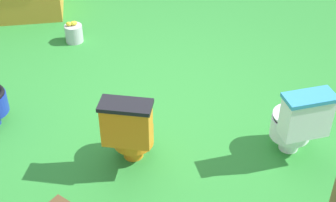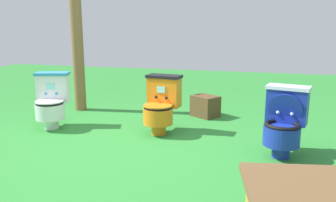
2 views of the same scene
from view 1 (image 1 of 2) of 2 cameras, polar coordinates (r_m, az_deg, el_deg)
ground at (r=5.15m, az=-1.70°, el=-0.94°), size 14.00×14.00×0.00m
toilet_white at (r=4.54m, az=14.61°, el=-2.28°), size 0.53×0.59×0.73m
toilet_orange at (r=4.32m, az=-4.35°, el=-3.23°), size 0.46×0.53×0.73m
lemon_bucket at (r=6.38m, az=-10.73°, el=7.66°), size 0.22×0.22×0.28m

